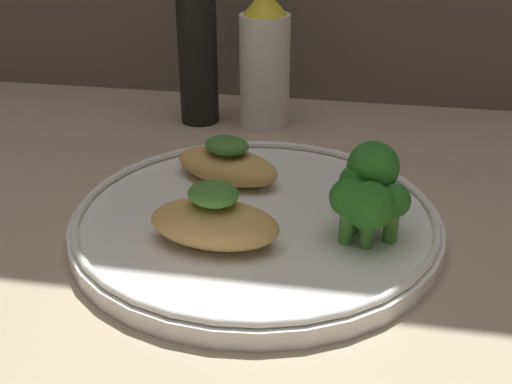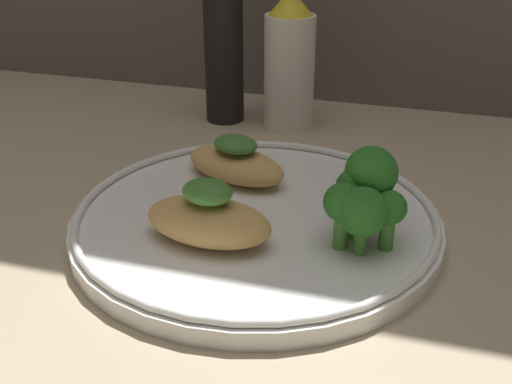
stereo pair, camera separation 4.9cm
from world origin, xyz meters
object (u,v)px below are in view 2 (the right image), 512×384
Objects in this scene: broccoli_bunch at (364,195)px; pepper_grinder at (224,48)px; plate at (256,220)px; sauce_bottle at (289,63)px.

broccoli_bunch is 0.39× the size of pepper_grinder.
pepper_grinder is (-10.65, 23.21, 7.20)cm from plate.
pepper_grinder is at bearing 127.26° from broccoli_bunch.
pepper_grinder is (-7.34, 0.00, 1.13)cm from sauce_bottle.
pepper_grinder is at bearing 180.00° from sauce_bottle.
sauce_bottle is 0.83× the size of pepper_grinder.
sauce_bottle reaches higher than plate.
sauce_bottle is at bearing 115.05° from broccoli_bunch.
broccoli_bunch is 31.58cm from pepper_grinder.
plate is at bearing -81.89° from sauce_bottle.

